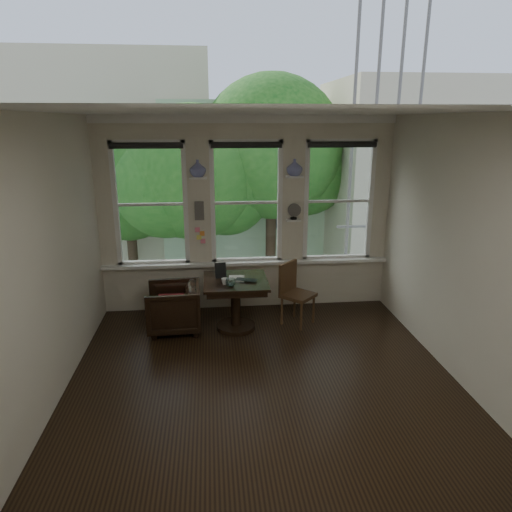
{
  "coord_description": "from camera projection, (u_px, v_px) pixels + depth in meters",
  "views": [
    {
      "loc": [
        -0.56,
        -4.72,
        2.92
      ],
      "look_at": [
        0.01,
        0.9,
        1.24
      ],
      "focal_mm": 32.0,
      "sensor_mm": 36.0,
      "label": 1
    }
  ],
  "objects": [
    {
      "name": "ground",
      "position": [
        263.0,
        378.0,
        5.38
      ],
      "size": [
        4.5,
        4.5,
        0.0
      ],
      "primitive_type": "plane",
      "color": "black",
      "rests_on": "ground"
    },
    {
      "name": "ceiling",
      "position": [
        264.0,
        112.0,
        4.53
      ],
      "size": [
        4.5,
        4.5,
        0.0
      ],
      "primitive_type": "plane",
      "rotation": [
        3.14,
        0.0,
        0.0
      ],
      "color": "silver",
      "rests_on": "ground"
    },
    {
      "name": "wall_back",
      "position": [
        246.0,
        215.0,
        7.1
      ],
      "size": [
        4.5,
        0.0,
        4.5
      ],
      "primitive_type": "plane",
      "rotation": [
        1.57,
        0.0,
        0.0
      ],
      "color": "beige",
      "rests_on": "ground"
    },
    {
      "name": "wall_front",
      "position": [
        306.0,
        360.0,
        2.81
      ],
      "size": [
        4.5,
        0.0,
        4.5
      ],
      "primitive_type": "plane",
      "rotation": [
        -1.57,
        0.0,
        0.0
      ],
      "color": "beige",
      "rests_on": "ground"
    },
    {
      "name": "wall_left",
      "position": [
        49.0,
        262.0,
        4.74
      ],
      "size": [
        0.0,
        4.5,
        4.5
      ],
      "primitive_type": "plane",
      "rotation": [
        1.57,
        0.0,
        1.57
      ],
      "color": "beige",
      "rests_on": "ground"
    },
    {
      "name": "wall_right",
      "position": [
        460.0,
        250.0,
        5.18
      ],
      "size": [
        0.0,
        4.5,
        4.5
      ],
      "primitive_type": "plane",
      "rotation": [
        1.57,
        0.0,
        -1.57
      ],
      "color": "beige",
      "rests_on": "ground"
    },
    {
      "name": "window_left",
      "position": [
        151.0,
        204.0,
        6.9
      ],
      "size": [
        1.1,
        0.12,
        1.9
      ],
      "primitive_type": null,
      "color": "white",
      "rests_on": "ground"
    },
    {
      "name": "window_center",
      "position": [
        246.0,
        203.0,
        7.05
      ],
      "size": [
        1.1,
        0.12,
        1.9
      ],
      "primitive_type": null,
      "color": "white",
      "rests_on": "ground"
    },
    {
      "name": "window_right",
      "position": [
        338.0,
        201.0,
        7.19
      ],
      "size": [
        1.1,
        0.12,
        1.9
      ],
      "primitive_type": null,
      "color": "white",
      "rests_on": "ground"
    },
    {
      "name": "shelf_left",
      "position": [
        198.0,
        178.0,
        6.77
      ],
      "size": [
        0.26,
        0.16,
        0.03
      ],
      "primitive_type": "cube",
      "color": "white",
      "rests_on": "ground"
    },
    {
      "name": "shelf_right",
      "position": [
        294.0,
        177.0,
        6.91
      ],
      "size": [
        0.26,
        0.16,
        0.03
      ],
      "primitive_type": "cube",
      "color": "white",
      "rests_on": "ground"
    },
    {
      "name": "intercom",
      "position": [
        199.0,
        211.0,
        6.94
      ],
      "size": [
        0.14,
        0.06,
        0.28
      ],
      "primitive_type": "cube",
      "color": "#59544F",
      "rests_on": "ground"
    },
    {
      "name": "sticky_notes",
      "position": [
        200.0,
        233.0,
        7.04
      ],
      "size": [
        0.16,
        0.01,
        0.24
      ],
      "primitive_type": null,
      "color": "pink",
      "rests_on": "ground"
    },
    {
      "name": "desk_fan",
      "position": [
        294.0,
        214.0,
        7.05
      ],
      "size": [
        0.2,
        0.2,
        0.24
      ],
      "primitive_type": null,
      "color": "#59544F",
      "rests_on": "ground"
    },
    {
      "name": "vase_left",
      "position": [
        198.0,
        168.0,
        6.73
      ],
      "size": [
        0.24,
        0.24,
        0.25
      ],
      "primitive_type": "imported",
      "color": "white",
      "rests_on": "shelf_left"
    },
    {
      "name": "vase_right",
      "position": [
        295.0,
        167.0,
        6.87
      ],
      "size": [
        0.24,
        0.24,
        0.25
      ],
      "primitive_type": "imported",
      "color": "white",
      "rests_on": "shelf_right"
    },
    {
      "name": "table",
      "position": [
        236.0,
        304.0,
        6.57
      ],
      "size": [
        0.9,
        0.9,
        0.75
      ],
      "primitive_type": null,
      "color": "black",
      "rests_on": "ground"
    },
    {
      "name": "armchair_left",
      "position": [
        174.0,
        308.0,
        6.53
      ],
      "size": [
        0.79,
        0.77,
        0.69
      ],
      "primitive_type": "imported",
      "rotation": [
        0.0,
        0.0,
        -1.53
      ],
      "color": "black",
      "rests_on": "ground"
    },
    {
      "name": "cushion_red",
      "position": [
        173.0,
        301.0,
        6.5
      ],
      "size": [
        0.45,
        0.45,
        0.06
      ],
      "primitive_type": "cube",
      "color": "maroon",
      "rests_on": "armchair_left"
    },
    {
      "name": "side_chair_right",
      "position": [
        298.0,
        295.0,
        6.7
      ],
      "size": [
        0.59,
        0.59,
        0.92
      ],
      "primitive_type": null,
      "rotation": [
        0.0,
        0.0,
        0.81
      ],
      "color": "#3E2216",
      "rests_on": "ground"
    },
    {
      "name": "laptop",
      "position": [
        245.0,
        281.0,
        6.36
      ],
      "size": [
        0.36,
        0.3,
        0.02
      ],
      "primitive_type": "imported",
      "rotation": [
        0.0,
        0.0,
        -0.41
      ],
      "color": "black",
      "rests_on": "table"
    },
    {
      "name": "mug",
      "position": [
        225.0,
        281.0,
        6.26
      ],
      "size": [
        0.11,
        0.11,
        0.09
      ],
      "primitive_type": "imported",
      "rotation": [
        0.0,
        0.0,
        0.13
      ],
      "color": "white",
      "rests_on": "table"
    },
    {
      "name": "drinking_glass",
      "position": [
        231.0,
        283.0,
        6.18
      ],
      "size": [
        0.15,
        0.15,
        0.11
      ],
      "primitive_type": "imported",
      "rotation": [
        0.0,
        0.0,
        -0.1
      ],
      "color": "white",
      "rests_on": "table"
    },
    {
      "name": "tablet",
      "position": [
        221.0,
        270.0,
        6.52
      ],
      "size": [
        0.17,
        0.1,
        0.22
      ],
      "primitive_type": "cube",
      "rotation": [
        -0.26,
        0.0,
        0.15
      ],
      "color": "black",
      "rests_on": "table"
    },
    {
      "name": "papers",
      "position": [
        237.0,
        279.0,
        6.5
      ],
      "size": [
        0.24,
        0.32,
        0.0
      ],
      "primitive_type": "cube",
      "rotation": [
        0.0,
        0.0,
        -0.08
      ],
      "color": "silver",
      "rests_on": "table"
    }
  ]
}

